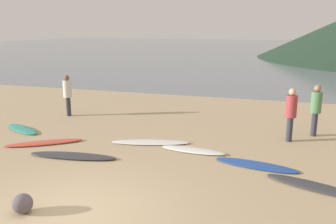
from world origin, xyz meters
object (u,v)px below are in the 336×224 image
Objects in this scene: surfboard_5 at (193,150)px; beach_rock_near at (22,204)px; surfboard_2 at (44,143)px; surfboard_3 at (73,156)px; surfboard_6 at (256,165)px; surfboard_1 at (22,129)px; person_3 at (316,106)px; surfboard_7 at (313,186)px; surfboard_4 at (150,142)px; person_0 at (68,92)px; person_1 at (291,110)px.

beach_rock_near is (-2.46, -4.63, 0.16)m from surfboard_5.
surfboard_5 is at bearing -24.97° from surfboard_2.
surfboard_3 reaches higher than surfboard_6.
surfboard_5 is at bearing 22.49° from surfboard_1.
surfboard_7 is at bearing 76.02° from person_3.
person_3 is (1.72, 3.48, 1.03)m from surfboard_6.
surfboard_7 is 6.53m from beach_rock_near.
surfboard_4 is 1.42× the size of person_3.
surfboard_6 is 8.85m from person_0.
surfboard_2 is 4.54m from beach_rock_near.
beach_rock_near is (2.36, -3.87, 0.17)m from surfboard_2.
surfboard_7 is (9.89, -1.93, -0.00)m from surfboard_1.
surfboard_2 is 0.96× the size of surfboard_4.
surfboard_6 is 5.94m from beach_rock_near.
surfboard_1 reaches higher than surfboard_4.
surfboard_6 is (1.92, -0.61, -0.01)m from surfboard_5.
surfboard_7 is at bearing -68.67° from person_0.
person_0 reaches higher than beach_rock_near.
person_1 reaches higher than beach_rock_near.
beach_rock_near is (-4.38, -4.02, 0.18)m from surfboard_6.
surfboard_1 is at bearing 129.67° from beach_rock_near.
surfboard_3 is 3.20m from beach_rock_near.
surfboard_1 and surfboard_3 have the same top height.
person_3 reaches higher than surfboard_6.
beach_rock_near is (-5.77, -3.05, 0.16)m from surfboard_7.
surfboard_1 reaches higher than surfboard_2.
surfboard_6 is at bearing 53.97° from person_3.
surfboard_1 is 0.86× the size of surfboard_7.
person_3 reaches higher than surfboard_2.
person_3 is (0.33, 4.45, 1.02)m from surfboard_7.
surfboard_1 reaches higher than surfboard_7.
beach_rock_near is at bearing -128.13° from surfboard_6.
surfboard_7 reaches higher than surfboard_2.
person_0 reaches higher than surfboard_6.
surfboard_3 is at bearing -150.94° from surfboard_5.
surfboard_5 reaches higher than surfboard_2.
surfboard_5 is at bearing 62.04° from beach_rock_near.
person_1 is at bearing 5.22° from surfboard_4.
person_0 is (-6.18, 2.80, 0.99)m from surfboard_5.
person_1 is (8.99, -0.84, 0.02)m from person_0.
person_0 is 9.83m from person_3.
person_3 is at bearing 72.99° from surfboard_6.
person_1 reaches higher than surfboard_3.
surfboard_5 is 4.89× the size of beach_rock_near.
person_1 is at bearing 22.58° from surfboard_3.
person_0 reaches higher than surfboard_1.
surfboard_1 is 4.72× the size of beach_rock_near.
surfboard_2 is at bearing 121.39° from beach_rock_near.
surfboard_4 is at bearing -32.35° from person_1.
person_0 is (0.40, 2.45, 0.99)m from surfboard_1.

